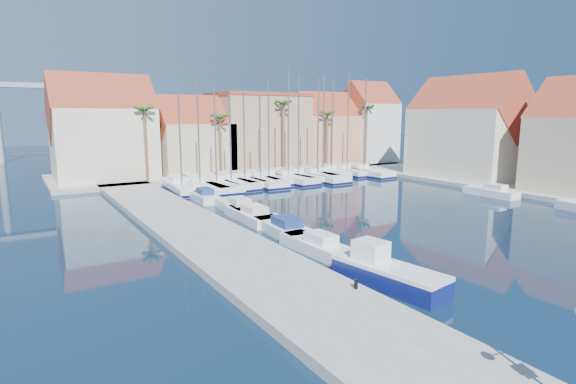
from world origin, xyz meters
name	(u,v)px	position (x,y,z in m)	size (l,w,h in m)	color
ground	(462,279)	(0.00, 0.00, 0.00)	(260.00, 260.00, 0.00)	black
quay_west	(212,240)	(-9.00, 13.50, 0.25)	(6.00, 77.00, 0.50)	gray
shore_north	(242,170)	(10.00, 48.00, 0.25)	(54.00, 16.00, 0.50)	gray
shore_east	(529,187)	(32.00, 15.00, 0.25)	(12.00, 60.00, 0.50)	gray
bollard	(356,284)	(-6.60, 1.10, 0.74)	(0.19, 0.19, 0.49)	black
fishing_boat	(386,272)	(-4.14, 1.57, 0.73)	(3.01, 6.52, 2.20)	navy
motorboat_west_0	(316,245)	(-3.99, 8.13, 0.51)	(2.07, 5.92, 1.40)	white
motorboat_west_1	(283,227)	(-3.46, 13.13, 0.51)	(2.75, 7.07, 1.40)	white
motorboat_west_2	(252,215)	(-3.51, 18.21, 0.51)	(2.42, 6.85, 1.40)	white
motorboat_west_3	(237,206)	(-3.08, 21.98, 0.51)	(2.63, 6.77, 1.40)	white
motorboat_west_4	(204,196)	(-3.75, 28.59, 0.51)	(2.23, 5.87, 1.40)	white
motorboat_west_5	(193,191)	(-3.60, 32.20, 0.51)	(2.08, 5.20, 1.40)	white
motorboat_west_6	(174,183)	(-3.66, 38.78, 0.51)	(2.26, 6.11, 1.40)	white
motorboat_east_1	(491,192)	(24.00, 14.56, 0.51)	(1.91, 5.87, 1.40)	white
sailboat_0	(181,186)	(-3.77, 35.89, 0.61)	(3.51, 10.56, 14.66)	white
sailboat_1	(198,185)	(-1.85, 35.36, 0.57)	(3.59, 11.89, 13.09)	white
sailboat_2	(215,184)	(0.22, 35.22, 0.56)	(3.58, 11.73, 12.33)	white
sailboat_3	(229,182)	(2.42, 36.00, 0.56)	(3.65, 11.31, 11.20)	white
sailboat_4	(243,180)	(4.40, 36.04, 0.58)	(3.04, 9.88, 11.53)	white
sailboat_5	(258,180)	(6.36, 35.61, 0.55)	(3.47, 11.57, 11.16)	white
sailboat_6	(267,177)	(8.19, 36.61, 0.60)	(3.10, 10.03, 13.35)	white
sailboat_7	(285,177)	(10.45, 35.61, 0.59)	(3.86, 11.37, 14.66)	white
sailboat_8	(296,176)	(12.32, 35.90, 0.60)	(2.92, 9.99, 13.79)	white
sailboat_9	(315,175)	(14.87, 35.19, 0.57)	(3.36, 12.10, 13.51)	white
sailboat_10	(321,173)	(16.54, 36.06, 0.61)	(3.17, 9.72, 14.05)	white
sailboat_11	(330,171)	(18.74, 36.85, 0.64)	(2.73, 8.25, 13.46)	white
sailboat_12	(345,170)	(21.20, 36.46, 0.66)	(2.34, 8.37, 14.75)	white
sailboat_13	(360,171)	(23.21, 35.31, 0.58)	(3.26, 11.41, 13.85)	white
building_0	(103,132)	(-10.00, 47.00, 6.52)	(12.30, 9.00, 13.50)	beige
building_1	(193,139)	(2.00, 47.00, 5.30)	(10.30, 8.00, 11.00)	#C7B38C
building_2	(258,131)	(13.00, 48.00, 6.26)	(14.20, 10.20, 11.50)	#997D5E
building_3	(324,132)	(25.00, 47.00, 5.86)	(10.30, 8.00, 12.00)	tan
building_4	(368,125)	(34.00, 46.00, 6.97)	(8.30, 8.00, 14.00)	silver
building_6	(468,132)	(32.00, 24.00, 6.52)	(9.00, 14.30, 13.50)	beige
palm_0	(144,112)	(-6.00, 42.00, 9.08)	(2.60, 2.60, 10.15)	brown
palm_1	(220,119)	(4.00, 42.00, 8.14)	(2.60, 2.60, 9.15)	brown
palm_2	(283,106)	(14.00, 42.00, 10.02)	(2.60, 2.60, 11.15)	brown
palm_3	(327,115)	(22.00, 42.00, 8.61)	(2.60, 2.60, 9.65)	brown
palm_4	(367,110)	(30.00, 42.00, 9.55)	(2.60, 2.60, 10.65)	brown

